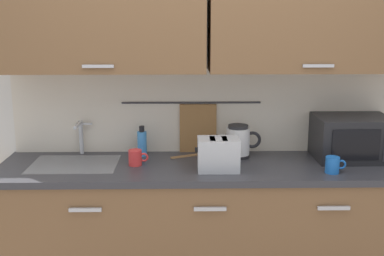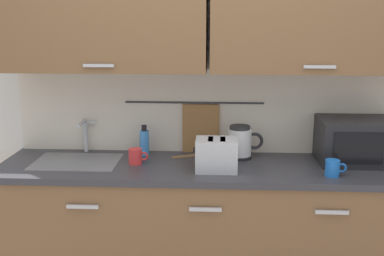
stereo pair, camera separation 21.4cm
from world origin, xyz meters
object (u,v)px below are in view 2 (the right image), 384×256
object	(u,v)px
microwave	(357,141)
mug_near_sink	(136,156)
electric_kettle	(240,142)
toaster	(217,155)
wooden_spoon	(198,155)
mug_by_kettle	(333,168)
dish_soap_bottle	(144,142)

from	to	relation	value
microwave	mug_near_sink	distance (m)	1.35
electric_kettle	toaster	bearing A→B (deg)	-118.89
microwave	wooden_spoon	distance (m)	0.99
toaster	mug_by_kettle	distance (m)	0.66
microwave	toaster	distance (m)	0.88
mug_by_kettle	mug_near_sink	bearing A→B (deg)	171.76
microwave	wooden_spoon	bearing A→B (deg)	175.31
electric_kettle	mug_by_kettle	distance (m)	0.61
microwave	mug_near_sink	bearing A→B (deg)	-175.03
dish_soap_bottle	wooden_spoon	bearing A→B (deg)	-0.93
microwave	electric_kettle	size ratio (longest dim) A/B	2.03
electric_kettle	toaster	xyz separation A→B (m)	(-0.15, -0.27, -0.01)
microwave	dish_soap_bottle	xyz separation A→B (m)	(-1.32, 0.09, -0.05)
microwave	wooden_spoon	xyz separation A→B (m)	(-0.98, 0.08, -0.13)
mug_near_sink	wooden_spoon	size ratio (longest dim) A/B	0.45
mug_by_kettle	microwave	bearing A→B (deg)	54.60
microwave	mug_near_sink	size ratio (longest dim) A/B	3.83
dish_soap_bottle	mug_by_kettle	xyz separation A→B (m)	(1.12, -0.37, -0.04)
electric_kettle	dish_soap_bottle	distance (m)	0.62
electric_kettle	mug_by_kettle	world-z (taller)	electric_kettle
electric_kettle	toaster	size ratio (longest dim) A/B	0.89
dish_soap_bottle	toaster	distance (m)	0.56
electric_kettle	wooden_spoon	world-z (taller)	electric_kettle
mug_by_kettle	wooden_spoon	xyz separation A→B (m)	(-0.78, 0.36, -0.04)
wooden_spoon	dish_soap_bottle	bearing A→B (deg)	179.07
mug_near_sink	dish_soap_bottle	bearing A→B (deg)	83.62
electric_kettle	wooden_spoon	size ratio (longest dim) A/B	0.85
electric_kettle	dish_soap_bottle	size ratio (longest dim) A/B	1.16
microwave	toaster	size ratio (longest dim) A/B	1.80
mug_near_sink	mug_by_kettle	xyz separation A→B (m)	(1.14, -0.17, 0.00)
electric_kettle	mug_near_sink	xyz separation A→B (m)	(-0.64, -0.17, -0.05)
microwave	toaster	bearing A→B (deg)	-165.70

